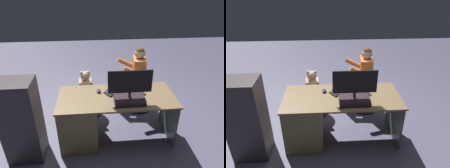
% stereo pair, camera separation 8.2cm
% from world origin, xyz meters
% --- Properties ---
extents(ground_plane, '(10.00, 10.00, 0.00)m').
position_xyz_m(ground_plane, '(0.00, 0.00, 0.00)').
color(ground_plane, '#515067').
extents(desk, '(1.58, 0.72, 0.71)m').
position_xyz_m(desk, '(0.42, 0.37, 0.38)').
color(desk, brown).
rests_on(desk, ground_plane).
extents(monitor, '(0.55, 0.24, 0.45)m').
position_xyz_m(monitor, '(-0.14, 0.54, 0.85)').
color(monitor, black).
rests_on(monitor, desk).
extents(keyboard, '(0.42, 0.14, 0.02)m').
position_xyz_m(keyboard, '(-0.08, 0.27, 0.72)').
color(keyboard, '#212526').
rests_on(keyboard, desk).
extents(computer_mouse, '(0.06, 0.10, 0.04)m').
position_xyz_m(computer_mouse, '(0.24, 0.24, 0.73)').
color(computer_mouse, '#1D202F').
rests_on(computer_mouse, desk).
extents(cup, '(0.07, 0.07, 0.10)m').
position_xyz_m(cup, '(-0.34, 0.30, 0.76)').
color(cup, '#3372BF').
rests_on(cup, desk).
extents(tv_remote, '(0.12, 0.15, 0.02)m').
position_xyz_m(tv_remote, '(0.11, 0.33, 0.72)').
color(tv_remote, black).
rests_on(tv_remote, desk).
extents(notebook_binder, '(0.28, 0.34, 0.02)m').
position_xyz_m(notebook_binder, '(-0.21, 0.42, 0.72)').
color(notebook_binder, beige).
rests_on(notebook_binder, desk).
extents(office_chair_teddy, '(0.53, 0.53, 0.46)m').
position_xyz_m(office_chair_teddy, '(0.44, -0.30, 0.26)').
color(office_chair_teddy, black).
rests_on(office_chair_teddy, ground_plane).
extents(teddy_bear, '(0.24, 0.24, 0.34)m').
position_xyz_m(teddy_bear, '(0.44, -0.31, 0.62)').
color(teddy_bear, '#D4B28C').
rests_on(teddy_bear, office_chair_teddy).
extents(visitor_chair, '(0.54, 0.54, 0.46)m').
position_xyz_m(visitor_chair, '(-0.47, -0.41, 0.27)').
color(visitor_chair, black).
rests_on(visitor_chair, ground_plane).
extents(person, '(0.52, 0.51, 1.13)m').
position_xyz_m(person, '(-0.39, -0.40, 0.66)').
color(person, orange).
rests_on(person, ground_plane).
extents(equipment_rack, '(0.44, 0.36, 1.11)m').
position_xyz_m(equipment_rack, '(1.20, 0.61, 0.56)').
color(equipment_rack, '#342D30').
rests_on(equipment_rack, ground_plane).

